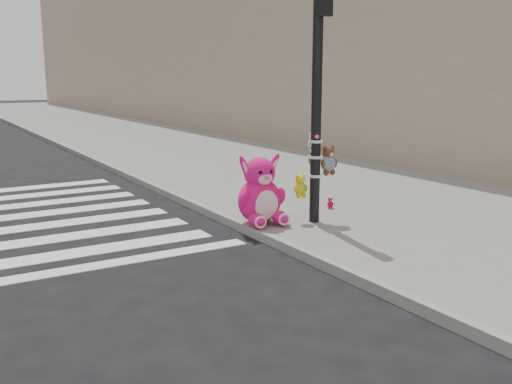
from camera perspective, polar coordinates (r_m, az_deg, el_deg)
ground at (r=6.54m, az=-3.24°, el=-10.44°), size 120.00×120.00×0.00m
sidewalk_near at (r=17.41m, az=-4.04°, el=3.61°), size 7.00×80.00×0.14m
curb_edge at (r=16.16m, az=-15.01°, el=2.64°), size 0.12×80.00×0.15m
bld_near at (r=28.77m, az=-3.44°, el=16.54°), size 5.00×60.00×10.00m
signal_pole at (r=9.04m, az=6.13°, el=7.00°), size 0.71×0.50×4.00m
pink_bunny at (r=9.01m, az=0.45°, el=-0.30°), size 0.80×0.87×1.13m
red_teddy at (r=10.19m, az=7.43°, el=-1.10°), size 0.15×0.11×0.20m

